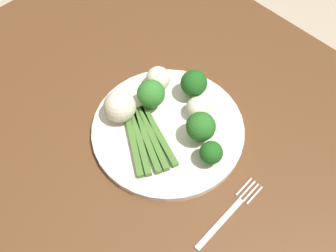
{
  "coord_description": "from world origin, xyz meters",
  "views": [
    {
      "loc": [
        0.27,
        -0.27,
        1.41
      ],
      "look_at": [
        -0.03,
        0.02,
        0.77
      ],
      "focal_mm": 42.33,
      "sensor_mm": 36.0,
      "label": 1
    }
  ],
  "objects_px": {
    "broccoli_right": "(211,153)",
    "broccoli_near_center": "(201,127)",
    "cauliflower_edge": "(120,106)",
    "asparagus_bundle": "(146,139)",
    "cauliflower_near_fork": "(158,78)",
    "broccoli_outer_edge": "(194,84)",
    "fork": "(229,213)",
    "plate": "(168,129)",
    "cauliflower_left": "(198,108)",
    "dining_table": "(172,172)",
    "broccoli_front": "(151,94)"
  },
  "relations": [
    {
      "from": "dining_table",
      "to": "cauliflower_left",
      "type": "relative_size",
      "value": 25.91
    },
    {
      "from": "broccoli_right",
      "to": "cauliflower_edge",
      "type": "height_order",
      "value": "cauliflower_edge"
    },
    {
      "from": "asparagus_bundle",
      "to": "cauliflower_edge",
      "type": "height_order",
      "value": "cauliflower_edge"
    },
    {
      "from": "plate",
      "to": "fork",
      "type": "xyz_separation_m",
      "value": [
        0.2,
        -0.04,
        -0.01
      ]
    },
    {
      "from": "broccoli_near_center",
      "to": "cauliflower_edge",
      "type": "relative_size",
      "value": 1.08
    },
    {
      "from": "plate",
      "to": "broccoli_front",
      "type": "relative_size",
      "value": 4.41
    },
    {
      "from": "broccoli_right",
      "to": "broccoli_near_center",
      "type": "relative_size",
      "value": 0.77
    },
    {
      "from": "cauliflower_edge",
      "to": "cauliflower_near_fork",
      "type": "bearing_deg",
      "value": 91.86
    },
    {
      "from": "dining_table",
      "to": "asparagus_bundle",
      "type": "distance_m",
      "value": 0.14
    },
    {
      "from": "broccoli_right",
      "to": "broccoli_near_center",
      "type": "distance_m",
      "value": 0.05
    },
    {
      "from": "broccoli_front",
      "to": "fork",
      "type": "relative_size",
      "value": 0.41
    },
    {
      "from": "broccoli_front",
      "to": "cauliflower_near_fork",
      "type": "distance_m",
      "value": 0.05
    },
    {
      "from": "asparagus_bundle",
      "to": "cauliflower_near_fork",
      "type": "bearing_deg",
      "value": 151.03
    },
    {
      "from": "broccoli_outer_edge",
      "to": "fork",
      "type": "bearing_deg",
      "value": -31.48
    },
    {
      "from": "plate",
      "to": "broccoli_front",
      "type": "height_order",
      "value": "broccoli_front"
    },
    {
      "from": "cauliflower_edge",
      "to": "cauliflower_near_fork",
      "type": "height_order",
      "value": "cauliflower_edge"
    },
    {
      "from": "broccoli_outer_edge",
      "to": "cauliflower_left",
      "type": "xyz_separation_m",
      "value": [
        0.04,
        -0.03,
        -0.02
      ]
    },
    {
      "from": "fork",
      "to": "broccoli_right",
      "type": "bearing_deg",
      "value": 60.76
    },
    {
      "from": "dining_table",
      "to": "broccoli_right",
      "type": "relative_size",
      "value": 22.26
    },
    {
      "from": "dining_table",
      "to": "broccoli_near_center",
      "type": "distance_m",
      "value": 0.18
    },
    {
      "from": "cauliflower_left",
      "to": "plate",
      "type": "bearing_deg",
      "value": -106.05
    },
    {
      "from": "broccoli_front",
      "to": "broccoli_outer_edge",
      "type": "height_order",
      "value": "broccoli_front"
    },
    {
      "from": "dining_table",
      "to": "broccoli_near_center",
      "type": "height_order",
      "value": "broccoli_near_center"
    },
    {
      "from": "broccoli_right",
      "to": "cauliflower_near_fork",
      "type": "height_order",
      "value": "broccoli_right"
    },
    {
      "from": "cauliflower_edge",
      "to": "plate",
      "type": "bearing_deg",
      "value": 29.4
    },
    {
      "from": "cauliflower_edge",
      "to": "fork",
      "type": "relative_size",
      "value": 0.38
    },
    {
      "from": "dining_table",
      "to": "plate",
      "type": "distance_m",
      "value": 0.13
    },
    {
      "from": "cauliflower_left",
      "to": "fork",
      "type": "distance_m",
      "value": 0.21
    },
    {
      "from": "broccoli_outer_edge",
      "to": "broccoli_near_center",
      "type": "xyz_separation_m",
      "value": [
        0.08,
        -0.07,
        0.0
      ]
    },
    {
      "from": "broccoli_outer_edge",
      "to": "cauliflower_edge",
      "type": "bearing_deg",
      "value": -114.3
    },
    {
      "from": "plate",
      "to": "cauliflower_near_fork",
      "type": "distance_m",
      "value": 0.11
    },
    {
      "from": "broccoli_near_center",
      "to": "fork",
      "type": "xyz_separation_m",
      "value": [
        0.14,
        -0.07,
        -0.05
      ]
    },
    {
      "from": "cauliflower_edge",
      "to": "broccoli_near_center",
      "type": "bearing_deg",
      "value": 27.12
    },
    {
      "from": "broccoli_outer_edge",
      "to": "fork",
      "type": "height_order",
      "value": "broccoli_outer_edge"
    },
    {
      "from": "fork",
      "to": "broccoli_near_center",
      "type": "bearing_deg",
      "value": 61.41
    },
    {
      "from": "asparagus_bundle",
      "to": "broccoli_front",
      "type": "height_order",
      "value": "broccoli_front"
    },
    {
      "from": "dining_table",
      "to": "cauliflower_left",
      "type": "distance_m",
      "value": 0.17
    },
    {
      "from": "cauliflower_left",
      "to": "cauliflower_near_fork",
      "type": "distance_m",
      "value": 0.11
    },
    {
      "from": "asparagus_bundle",
      "to": "fork",
      "type": "bearing_deg",
      "value": 26.84
    },
    {
      "from": "broccoli_right",
      "to": "broccoli_near_center",
      "type": "xyz_separation_m",
      "value": [
        -0.05,
        0.02,
        0.01
      ]
    },
    {
      "from": "broccoli_right",
      "to": "fork",
      "type": "relative_size",
      "value": 0.32
    },
    {
      "from": "broccoli_near_center",
      "to": "cauliflower_edge",
      "type": "distance_m",
      "value": 0.16
    },
    {
      "from": "plate",
      "to": "broccoli_near_center",
      "type": "distance_m",
      "value": 0.08
    },
    {
      "from": "dining_table",
      "to": "broccoli_front",
      "type": "distance_m",
      "value": 0.19
    },
    {
      "from": "asparagus_bundle",
      "to": "cauliflower_near_fork",
      "type": "relative_size",
      "value": 3.15
    },
    {
      "from": "broccoli_outer_edge",
      "to": "cauliflower_left",
      "type": "height_order",
      "value": "broccoli_outer_edge"
    },
    {
      "from": "dining_table",
      "to": "broccoli_front",
      "type": "xyz_separation_m",
      "value": [
        -0.09,
        0.03,
        0.17
      ]
    },
    {
      "from": "dining_table",
      "to": "cauliflower_left",
      "type": "bearing_deg",
      "value": 97.61
    },
    {
      "from": "asparagus_bundle",
      "to": "broccoli_right",
      "type": "relative_size",
      "value": 3.02
    },
    {
      "from": "broccoli_right",
      "to": "cauliflower_left",
      "type": "relative_size",
      "value": 1.16
    }
  ]
}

